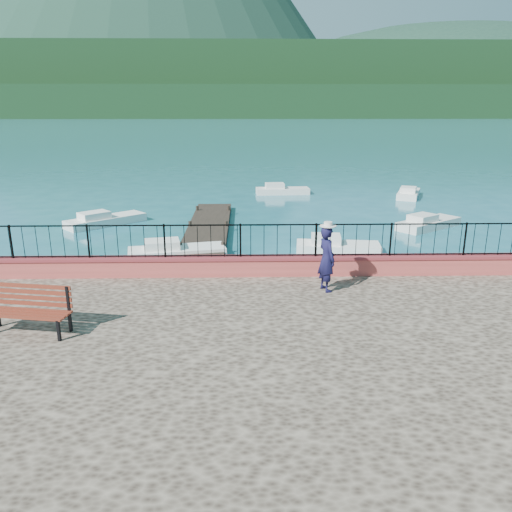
{
  "coord_description": "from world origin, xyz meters",
  "views": [
    {
      "loc": [
        -0.18,
        -10.32,
        5.97
      ],
      "look_at": [
        0.11,
        2.0,
        2.3
      ],
      "focal_mm": 35.0,
      "sensor_mm": 36.0,
      "label": 1
    }
  ],
  "objects_px": {
    "person": "(327,259)",
    "boat_3": "(106,217)",
    "boat_0": "(177,248)",
    "boat_5": "(409,191)",
    "boat_1": "(338,244)",
    "boat_2": "(429,220)",
    "boat_4": "(283,188)",
    "park_bench": "(28,319)"
  },
  "relations": [
    {
      "from": "person",
      "to": "boat_0",
      "type": "height_order",
      "value": "person"
    },
    {
      "from": "park_bench",
      "to": "person",
      "type": "height_order",
      "value": "person"
    },
    {
      "from": "boat_0",
      "to": "boat_1",
      "type": "xyz_separation_m",
      "value": [
        6.79,
        0.53,
        0.0
      ]
    },
    {
      "from": "boat_0",
      "to": "boat_5",
      "type": "bearing_deg",
      "value": 33.39
    },
    {
      "from": "boat_0",
      "to": "boat_5",
      "type": "xyz_separation_m",
      "value": [
        14.21,
        14.25,
        0.0
      ]
    },
    {
      "from": "boat_0",
      "to": "boat_2",
      "type": "height_order",
      "value": "same"
    },
    {
      "from": "park_bench",
      "to": "boat_4",
      "type": "relative_size",
      "value": 0.52
    },
    {
      "from": "boat_2",
      "to": "boat_5",
      "type": "distance_m",
      "value": 9.41
    },
    {
      "from": "boat_2",
      "to": "boat_0",
      "type": "bearing_deg",
      "value": 166.74
    },
    {
      "from": "boat_2",
      "to": "boat_3",
      "type": "relative_size",
      "value": 0.92
    },
    {
      "from": "boat_2",
      "to": "boat_1",
      "type": "bearing_deg",
      "value": -176.32
    },
    {
      "from": "person",
      "to": "boat_1",
      "type": "xyz_separation_m",
      "value": [
        1.8,
        7.72,
        -1.69
      ]
    },
    {
      "from": "boat_5",
      "to": "boat_4",
      "type": "bearing_deg",
      "value": 102.23
    },
    {
      "from": "boat_2",
      "to": "boat_5",
      "type": "bearing_deg",
      "value": 42.93
    },
    {
      "from": "person",
      "to": "boat_2",
      "type": "relative_size",
      "value": 0.46
    },
    {
      "from": "boat_0",
      "to": "boat_2",
      "type": "relative_size",
      "value": 1.03
    },
    {
      "from": "person",
      "to": "boat_3",
      "type": "xyz_separation_m",
      "value": [
        -9.55,
        13.35,
        -1.69
      ]
    },
    {
      "from": "boat_3",
      "to": "boat_2",
      "type": "bearing_deg",
      "value": -46.06
    },
    {
      "from": "boat_0",
      "to": "boat_4",
      "type": "distance_m",
      "value": 16.76
    },
    {
      "from": "boat_2",
      "to": "boat_4",
      "type": "height_order",
      "value": "same"
    },
    {
      "from": "boat_4",
      "to": "boat_5",
      "type": "distance_m",
      "value": 8.79
    },
    {
      "from": "boat_2",
      "to": "boat_3",
      "type": "height_order",
      "value": "same"
    },
    {
      "from": "boat_0",
      "to": "boat_3",
      "type": "relative_size",
      "value": 0.94
    },
    {
      "from": "person",
      "to": "boat_1",
      "type": "bearing_deg",
      "value": -32.66
    },
    {
      "from": "boat_4",
      "to": "boat_2",
      "type": "bearing_deg",
      "value": -61.24
    },
    {
      "from": "boat_1",
      "to": "person",
      "type": "bearing_deg",
      "value": -96.26
    },
    {
      "from": "boat_1",
      "to": "boat_4",
      "type": "xyz_separation_m",
      "value": [
        -1.23,
        15.28,
        0.0
      ]
    },
    {
      "from": "person",
      "to": "boat_5",
      "type": "xyz_separation_m",
      "value": [
        9.22,
        21.44,
        -1.69
      ]
    },
    {
      "from": "boat_0",
      "to": "boat_2",
      "type": "bearing_deg",
      "value": 10.53
    },
    {
      "from": "person",
      "to": "boat_5",
      "type": "height_order",
      "value": "person"
    },
    {
      "from": "boat_1",
      "to": "boat_2",
      "type": "height_order",
      "value": "same"
    },
    {
      "from": "boat_1",
      "to": "boat_4",
      "type": "relative_size",
      "value": 0.93
    },
    {
      "from": "boat_1",
      "to": "boat_2",
      "type": "relative_size",
      "value": 0.91
    },
    {
      "from": "boat_2",
      "to": "boat_4",
      "type": "xyz_separation_m",
      "value": [
        -6.76,
        10.78,
        0.0
      ]
    },
    {
      "from": "boat_2",
      "to": "boat_5",
      "type": "relative_size",
      "value": 1.08
    },
    {
      "from": "person",
      "to": "boat_3",
      "type": "distance_m",
      "value": 16.5
    },
    {
      "from": "boat_1",
      "to": "boat_5",
      "type": "relative_size",
      "value": 0.99
    },
    {
      "from": "park_bench",
      "to": "boat_1",
      "type": "bearing_deg",
      "value": 59.41
    },
    {
      "from": "boat_1",
      "to": "boat_5",
      "type": "xyz_separation_m",
      "value": [
        7.42,
        13.72,
        0.0
      ]
    },
    {
      "from": "park_bench",
      "to": "boat_5",
      "type": "height_order",
      "value": "park_bench"
    },
    {
      "from": "boat_3",
      "to": "boat_4",
      "type": "relative_size",
      "value": 1.11
    },
    {
      "from": "boat_2",
      "to": "boat_3",
      "type": "bearing_deg",
      "value": 140.7
    }
  ]
}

